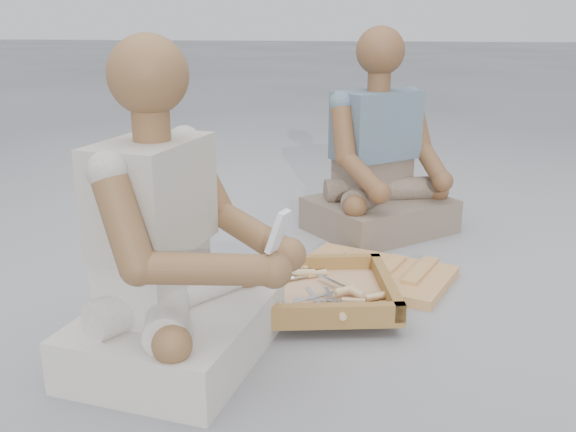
% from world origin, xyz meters
% --- Properties ---
extents(ground, '(60.00, 60.00, 0.00)m').
position_xyz_m(ground, '(0.00, 0.00, 0.00)').
color(ground, '#9A9B9F').
rests_on(ground, ground).
extents(carved_panel, '(0.63, 0.52, 0.04)m').
position_xyz_m(carved_panel, '(0.25, 0.36, 0.02)').
color(carved_panel, '#AB7642').
rests_on(carved_panel, ground).
extents(tool_tray, '(0.63, 0.55, 0.07)m').
position_xyz_m(tool_tray, '(0.05, 0.06, 0.06)').
color(tool_tray, brown).
rests_on(tool_tray, carved_panel).
extents(chisel_0, '(0.19, 0.14, 0.02)m').
position_xyz_m(chisel_0, '(0.25, 0.02, 0.07)').
color(chisel_0, silver).
rests_on(chisel_0, tool_tray).
extents(chisel_1, '(0.19, 0.14, 0.02)m').
position_xyz_m(chisel_1, '(0.05, 0.18, 0.07)').
color(chisel_1, silver).
rests_on(chisel_1, tool_tray).
extents(chisel_2, '(0.19, 0.15, 0.02)m').
position_xyz_m(chisel_2, '(0.03, -0.06, 0.06)').
color(chisel_2, silver).
rests_on(chisel_2, tool_tray).
extents(chisel_3, '(0.22, 0.06, 0.02)m').
position_xyz_m(chisel_3, '(0.01, 0.17, 0.08)').
color(chisel_3, silver).
rests_on(chisel_3, tool_tray).
extents(chisel_4, '(0.14, 0.19, 0.02)m').
position_xyz_m(chisel_4, '(-0.02, -0.09, 0.08)').
color(chisel_4, silver).
rests_on(chisel_4, tool_tray).
extents(chisel_5, '(0.11, 0.21, 0.02)m').
position_xyz_m(chisel_5, '(0.12, -0.06, 0.06)').
color(chisel_5, silver).
rests_on(chisel_5, tool_tray).
extents(chisel_6, '(0.17, 0.16, 0.02)m').
position_xyz_m(chisel_6, '(0.20, 0.05, 0.08)').
color(chisel_6, silver).
rests_on(chisel_6, tool_tray).
extents(chisel_7, '(0.22, 0.03, 0.02)m').
position_xyz_m(chisel_7, '(0.19, -0.03, 0.08)').
color(chisel_7, silver).
rests_on(chisel_7, tool_tray).
extents(chisel_8, '(0.10, 0.21, 0.02)m').
position_xyz_m(chisel_8, '(0.02, 0.24, 0.07)').
color(chisel_8, silver).
rests_on(chisel_8, tool_tray).
extents(chisel_9, '(0.09, 0.21, 0.02)m').
position_xyz_m(chisel_9, '(0.17, -0.10, 0.08)').
color(chisel_9, silver).
rests_on(chisel_9, tool_tray).
extents(chisel_10, '(0.18, 0.15, 0.02)m').
position_xyz_m(chisel_10, '(0.16, 0.03, 0.08)').
color(chisel_10, silver).
rests_on(chisel_10, tool_tray).
extents(wood_chip_0, '(0.02, 0.02, 0.00)m').
position_xyz_m(wood_chip_0, '(-0.11, -0.18, 0.00)').
color(wood_chip_0, tan).
rests_on(wood_chip_0, ground).
extents(wood_chip_1, '(0.02, 0.02, 0.00)m').
position_xyz_m(wood_chip_1, '(-0.27, -0.08, 0.00)').
color(wood_chip_1, tan).
rests_on(wood_chip_1, ground).
extents(wood_chip_2, '(0.02, 0.02, 0.00)m').
position_xyz_m(wood_chip_2, '(-0.04, -0.04, 0.00)').
color(wood_chip_2, tan).
rests_on(wood_chip_2, ground).
extents(wood_chip_3, '(0.02, 0.02, 0.00)m').
position_xyz_m(wood_chip_3, '(-0.19, -0.15, 0.00)').
color(wood_chip_3, tan).
rests_on(wood_chip_3, ground).
extents(wood_chip_4, '(0.02, 0.02, 0.00)m').
position_xyz_m(wood_chip_4, '(-0.27, 0.21, 0.00)').
color(wood_chip_4, tan).
rests_on(wood_chip_4, ground).
extents(wood_chip_5, '(0.02, 0.02, 0.00)m').
position_xyz_m(wood_chip_5, '(-0.05, -0.24, 0.00)').
color(wood_chip_5, tan).
rests_on(wood_chip_5, ground).
extents(wood_chip_6, '(0.02, 0.02, 0.00)m').
position_xyz_m(wood_chip_6, '(-0.27, -0.01, 0.00)').
color(wood_chip_6, tan).
rests_on(wood_chip_6, ground).
extents(wood_chip_7, '(0.02, 0.02, 0.00)m').
position_xyz_m(wood_chip_7, '(-0.06, -0.15, 0.00)').
color(wood_chip_7, tan).
rests_on(wood_chip_7, ground).
extents(craftsman, '(0.62, 0.62, 0.87)m').
position_xyz_m(craftsman, '(-0.26, -0.31, 0.30)').
color(craftsman, beige).
rests_on(craftsman, ground).
extents(companion, '(0.72, 0.71, 0.88)m').
position_xyz_m(companion, '(0.25, 0.93, 0.29)').
color(companion, '#7B6758').
rests_on(companion, ground).
extents(mobile_phone, '(0.06, 0.06, 0.11)m').
position_xyz_m(mobile_phone, '(0.05, -0.41, 0.42)').
color(mobile_phone, white).
rests_on(mobile_phone, craftsman).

